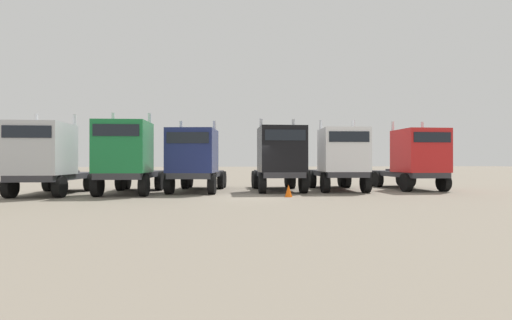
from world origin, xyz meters
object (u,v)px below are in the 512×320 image
Objects in this scene: semi_truck_green at (127,157)px; traffic_cone_near at (288,191)px; semi_truck_navy at (195,160)px; semi_truck_white at (340,159)px; semi_truck_silver at (47,158)px; semi_truck_red at (414,159)px; semi_truck_black at (280,158)px.

semi_truck_green is 10.59× the size of traffic_cone_near.
semi_truck_navy is 5.72m from traffic_cone_near.
semi_truck_green is 11.53m from semi_truck_white.
semi_truck_navy is (7.19, 0.94, -0.07)m from semi_truck_silver.
semi_truck_white is at bearing 97.22° from semi_truck_navy.
semi_truck_silver reaches higher than semi_truck_white.
semi_truck_silver is at bearing -73.34° from semi_truck_navy.
semi_truck_silver reaches higher than semi_truck_red.
semi_truck_red is (8.08, 0.02, -0.05)m from semi_truck_black.
semi_truck_silver is 1.02× the size of semi_truck_red.
semi_truck_red is at bearing 98.46° from semi_truck_navy.
semi_truck_green is 3.49m from semi_truck_navy.
semi_truck_black is 0.95× the size of semi_truck_red.
semi_truck_white is 4.95m from traffic_cone_near.
semi_truck_green is 0.97× the size of semi_truck_white.
semi_truck_navy is at bearing -88.69° from semi_truck_red.
semi_truck_green is at bearing -85.54° from semi_truck_red.
semi_truck_silver reaches higher than semi_truck_navy.
semi_truck_black is (4.67, -0.19, 0.10)m from semi_truck_navy.
semi_truck_black reaches higher than semi_truck_white.
semi_truck_silver is 0.98× the size of semi_truck_white.
semi_truck_black is 3.47m from semi_truck_white.
semi_truck_green is 1.01× the size of semi_truck_red.
semi_truck_silver is 3.80m from semi_truck_green.
semi_truck_navy is 1.11× the size of semi_truck_black.
semi_truck_green is 8.37m from traffic_cone_near.
semi_truck_red is (16.13, 0.68, -0.07)m from semi_truck_green.
semi_truck_silver is at bearing 168.86° from traffic_cone_near.
semi_truck_white is 1.04× the size of semi_truck_red.
semi_truck_red reaches higher than semi_truck_white.
semi_truck_silver is at bearing -84.04° from semi_truck_black.
semi_truck_green reaches higher than semi_truck_black.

